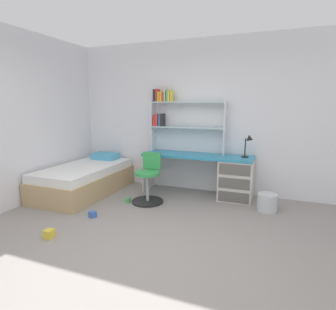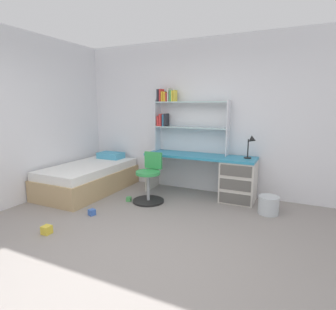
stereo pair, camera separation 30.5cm
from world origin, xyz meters
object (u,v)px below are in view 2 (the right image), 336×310
Objects in this scene: desk_lamp at (252,143)px; bed_platform at (89,178)px; swivel_chair at (149,182)px; toy_block_green_2 at (129,199)px; bookshelf_hutch at (180,114)px; waste_bin at (268,205)px; toy_block_yellow_0 at (47,230)px; desk at (228,176)px; toy_block_blue_1 at (92,212)px.

desk_lamp is 0.21× the size of bed_platform.
swivel_chair reaches higher than toy_block_green_2.
bookshelf_hutch is 1.77m from toy_block_green_2.
bed_platform reaches higher than waste_bin.
toy_block_green_2 is (0.27, 1.44, -0.02)m from toy_block_yellow_0.
bed_platform is (-1.29, 0.02, -0.07)m from swivel_chair.
bookshelf_hutch is at bearing 162.29° from waste_bin.
waste_bin is at bearing 8.91° from swivel_chair.
desk is 1.41m from bookshelf_hutch.
desk is at bearing -175.93° from desk_lamp.
swivel_chair is 2.73× the size of waste_bin.
toy_block_yellow_0 is at bearing -109.88° from swivel_chair.
bookshelf_hutch is 3.58× the size of desk_lamp.
toy_block_blue_1 is at bearing 81.33° from toy_block_yellow_0.
desk_lamp is at bearing 4.07° from desk.
swivel_chair is 0.44× the size of bed_platform.
bed_platform reaches higher than toy_block_blue_1.
desk is at bearing 152.16° from waste_bin.
desk is 22.20× the size of toy_block_blue_1.
toy_block_green_2 is (-0.31, -0.15, -0.29)m from swivel_chair.
bookshelf_hutch is (-0.96, 0.16, 1.03)m from desk.
toy_block_green_2 is at bearing -155.17° from desk_lamp.
swivel_chair is 10.93× the size of toy_block_green_2.
toy_block_yellow_0 reaches higher than toy_block_blue_1.
toy_block_yellow_0 reaches higher than toy_block_green_2.
swivel_chair is 9.34× the size of toy_block_blue_1.
bookshelf_hutch is 18.47× the size of toy_block_green_2.
waste_bin is (0.70, -0.37, -0.27)m from desk.
toy_block_blue_1 is (-2.32, -1.17, -0.09)m from waste_bin.
desk reaches higher than toy_block_blue_1.
swivel_chair is (-1.15, -0.66, -0.08)m from desk.
toy_block_yellow_0 is (0.72, -1.61, -0.20)m from bed_platform.
desk is 6.50× the size of waste_bin.
toy_block_yellow_0 is (-1.72, -2.25, -0.35)m from desk.
desk is 1.71m from toy_block_green_2.
desk_lamp is 3.22m from toy_block_yellow_0.
swivel_chair is 0.45m from toy_block_green_2.
desk is at bearing 52.60° from toy_block_yellow_0.
desk_lamp is at bearing 24.83° from toy_block_green_2.
bed_platform is 1.24m from toy_block_blue_1.
bookshelf_hutch reaches higher than desk.
toy_block_blue_1 is at bearing -47.64° from bed_platform.
toy_block_blue_1 is at bearing -102.27° from toy_block_green_2.
bookshelf_hutch is at bearing 72.41° from toy_block_yellow_0.
swivel_chair is at bearing 70.12° from toy_block_yellow_0.
desk is 1.41× the size of bookshelf_hutch.
toy_block_green_2 is at bearing -168.44° from waste_bin.
waste_bin is at bearing 4.85° from bed_platform.
toy_block_yellow_0 is (-2.08, -2.27, -0.93)m from desk_lamp.
bed_platform is (-1.48, -0.80, -1.18)m from bookshelf_hutch.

